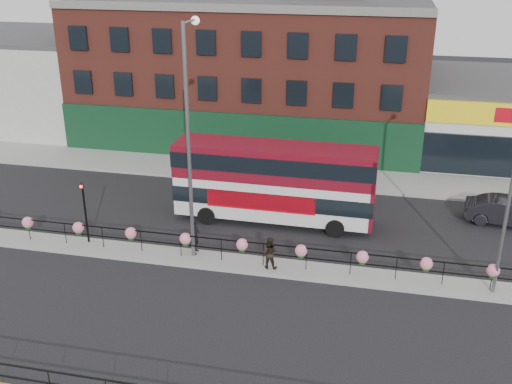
% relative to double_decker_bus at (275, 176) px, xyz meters
% --- Properties ---
extents(ground, '(120.00, 120.00, 0.00)m').
position_rel_double_decker_bus_xyz_m(ground, '(-0.57, -5.10, -2.63)').
color(ground, black).
rests_on(ground, ground).
extents(north_pavement, '(60.00, 4.00, 0.15)m').
position_rel_double_decker_bus_xyz_m(north_pavement, '(-0.57, 6.90, -2.56)').
color(north_pavement, gray).
rests_on(north_pavement, ground).
extents(median, '(60.00, 1.60, 0.15)m').
position_rel_double_decker_bus_xyz_m(median, '(-0.57, -5.10, -2.56)').
color(median, gray).
rests_on(median, ground).
extents(brick_building, '(25.00, 12.21, 10.30)m').
position_rel_double_decker_bus_xyz_m(brick_building, '(-4.57, 14.86, 2.49)').
color(brick_building, brown).
rests_on(brick_building, ground).
extents(warehouse_west, '(15.50, 12.00, 7.30)m').
position_rel_double_decker_bus_xyz_m(warehouse_west, '(-24.82, 14.90, 1.02)').
color(warehouse_west, '#B3B2AD').
rests_on(warehouse_west, ground).
extents(median_railing, '(30.04, 0.56, 1.23)m').
position_rel_double_decker_bus_xyz_m(median_railing, '(-0.57, -5.10, -1.59)').
color(median_railing, black).
rests_on(median_railing, median).
extents(double_decker_bus, '(10.62, 2.75, 4.28)m').
position_rel_double_decker_bus_xyz_m(double_decker_bus, '(0.00, 0.00, 0.00)').
color(double_decker_bus, silver).
rests_on(double_decker_bus, ground).
extents(car, '(2.58, 4.79, 1.46)m').
position_rel_double_decker_bus_xyz_m(car, '(12.24, 2.25, -1.90)').
color(car, black).
rests_on(car, ground).
extents(pedestrian_a, '(0.74, 0.54, 1.86)m').
position_rel_double_decker_bus_xyz_m(pedestrian_a, '(-3.01, -4.62, -1.55)').
color(pedestrian_a, black).
rests_on(pedestrian_a, median).
extents(pedestrian_b, '(0.75, 0.59, 1.52)m').
position_rel_double_decker_bus_xyz_m(pedestrian_b, '(0.75, -5.28, -1.72)').
color(pedestrian_b, black).
rests_on(pedestrian_b, median).
extents(lamp_column_west, '(0.39, 1.91, 10.90)m').
position_rel_double_decker_bus_xyz_m(lamp_column_west, '(-3.01, -4.65, 3.98)').
color(lamp_column_west, slate).
rests_on(lamp_column_west, median).
extents(traffic_light_median, '(0.15, 0.28, 3.65)m').
position_rel_double_decker_bus_xyz_m(traffic_light_median, '(-8.57, -4.71, -0.16)').
color(traffic_light_median, black).
rests_on(traffic_light_median, median).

